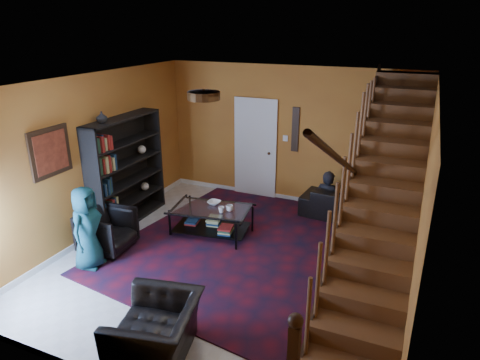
# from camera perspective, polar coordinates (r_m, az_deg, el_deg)

# --- Properties ---
(floor) EXTENTS (5.50, 5.50, 0.00)m
(floor) POSITION_cam_1_polar(r_m,az_deg,el_deg) (6.92, -1.01, -10.78)
(floor) COLOR beige
(floor) RESTS_ON ground
(room) EXTENTS (5.50, 5.50, 5.50)m
(room) POSITION_cam_1_polar(r_m,az_deg,el_deg) (8.48, -5.49, -4.31)
(room) COLOR #C27C2B
(room) RESTS_ON ground
(staircase) EXTENTS (0.95, 5.02, 3.18)m
(staircase) POSITION_cam_1_polar(r_m,az_deg,el_deg) (5.81, 18.33, -2.75)
(staircase) COLOR brown
(staircase) RESTS_ON floor
(bookshelf) EXTENTS (0.35, 1.80, 2.00)m
(bookshelf) POSITION_cam_1_polar(r_m,az_deg,el_deg) (8.15, -14.83, 0.95)
(bookshelf) COLOR black
(bookshelf) RESTS_ON floor
(door) EXTENTS (0.82, 0.05, 2.05)m
(door) POSITION_cam_1_polar(r_m,az_deg,el_deg) (9.07, 2.07, 4.01)
(door) COLOR silver
(door) RESTS_ON floor
(framed_picture) EXTENTS (0.04, 0.74, 0.74)m
(framed_picture) POSITION_cam_1_polar(r_m,az_deg,el_deg) (6.99, -23.98, 3.41)
(framed_picture) COLOR maroon
(framed_picture) RESTS_ON room
(wall_hanging) EXTENTS (0.14, 0.03, 0.90)m
(wall_hanging) POSITION_cam_1_polar(r_m,az_deg,el_deg) (8.68, 7.39, 6.68)
(wall_hanging) COLOR black
(wall_hanging) RESTS_ON room
(ceiling_fixture) EXTENTS (0.40, 0.40, 0.10)m
(ceiling_fixture) POSITION_cam_1_polar(r_m,az_deg,el_deg) (5.27, -4.87, 11.14)
(ceiling_fixture) COLOR #3F2814
(ceiling_fixture) RESTS_ON room
(rug) EXTENTS (4.45, 4.92, 0.02)m
(rug) POSITION_cam_1_polar(r_m,az_deg,el_deg) (7.32, 0.84, -8.82)
(rug) COLOR #4A0D19
(rug) RESTS_ON floor
(sofa) EXTENTS (2.05, 0.95, 0.58)m
(sofa) POSITION_cam_1_polar(r_m,az_deg,el_deg) (8.41, 15.01, -3.38)
(sofa) COLOR black
(sofa) RESTS_ON floor
(armchair_left) EXTENTS (0.83, 0.81, 0.71)m
(armchair_left) POSITION_cam_1_polar(r_m,az_deg,el_deg) (7.41, -17.27, -6.42)
(armchair_left) COLOR black
(armchair_left) RESTS_ON floor
(armchair_right) EXTENTS (1.09, 1.19, 0.66)m
(armchair_right) POSITION_cam_1_polar(r_m,az_deg,el_deg) (5.15, -11.15, -19.18)
(armchair_right) COLOR black
(armchair_right) RESTS_ON floor
(person_adult_a) EXTENTS (0.53, 0.39, 1.35)m
(person_adult_a) POSITION_cam_1_polar(r_m,az_deg,el_deg) (8.56, 11.47, -3.12)
(person_adult_a) COLOR black
(person_adult_a) RESTS_ON sofa
(person_adult_b) EXTENTS (0.65, 0.51, 1.29)m
(person_adult_b) POSITION_cam_1_polar(r_m,az_deg,el_deg) (8.50, 14.40, -3.74)
(person_adult_b) COLOR black
(person_adult_b) RESTS_ON sofa
(person_child) EXTENTS (0.50, 0.69, 1.32)m
(person_child) POSITION_cam_1_polar(r_m,az_deg,el_deg) (6.87, -19.72, -6.05)
(person_child) COLOR navy
(person_child) RESTS_ON armchair_left
(coffee_table) EXTENTS (1.45, 0.99, 0.51)m
(coffee_table) POSITION_cam_1_polar(r_m,az_deg,el_deg) (7.61, -3.84, -5.20)
(coffee_table) COLOR black
(coffee_table) RESTS_ON floor
(cup_a) EXTENTS (0.18, 0.18, 0.10)m
(cup_a) POSITION_cam_1_polar(r_m,az_deg,el_deg) (7.37, -1.41, -3.78)
(cup_a) COLOR #999999
(cup_a) RESTS_ON coffee_table
(cup_b) EXTENTS (0.11, 0.11, 0.10)m
(cup_b) POSITION_cam_1_polar(r_m,az_deg,el_deg) (7.33, -2.51, -3.98)
(cup_b) COLOR #999999
(cup_b) RESTS_ON coffee_table
(bowl) EXTENTS (0.24, 0.24, 0.06)m
(bowl) POSITION_cam_1_polar(r_m,az_deg,el_deg) (7.67, -3.48, -3.03)
(bowl) COLOR #999999
(bowl) RESTS_ON coffee_table
(vase) EXTENTS (0.18, 0.18, 0.19)m
(vase) POSITION_cam_1_polar(r_m,az_deg,el_deg) (7.48, -17.95, 7.96)
(vase) COLOR #999999
(vase) RESTS_ON bookshelf
(popcorn_bucket) EXTENTS (0.16, 0.16, 0.17)m
(popcorn_bucket) POSITION_cam_1_polar(r_m,az_deg,el_deg) (5.48, -15.41, -19.86)
(popcorn_bucket) COLOR red
(popcorn_bucket) RESTS_ON rug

